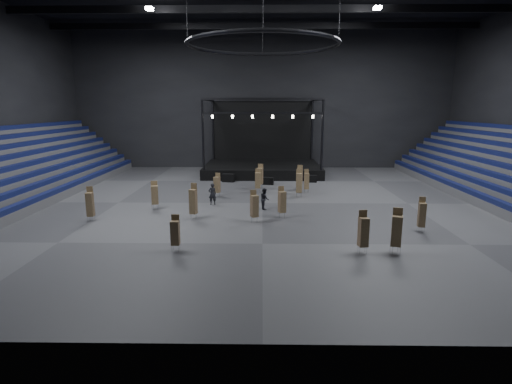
{
  "coord_description": "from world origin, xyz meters",
  "views": [
    {
      "loc": [
        -0.04,
        -33.51,
        8.1
      ],
      "look_at": [
        -0.52,
        -2.0,
        1.4
      ],
      "focal_mm": 28.0,
      "sensor_mm": 36.0,
      "label": 1
    }
  ],
  "objects_px": {
    "chair_stack_0": "(299,177)",
    "chair_stack_6": "(282,201)",
    "chair_stack_13": "(422,214)",
    "chair_stack_3": "(307,181)",
    "chair_stack_2": "(254,206)",
    "flight_case_mid": "(268,181)",
    "chair_stack_4": "(193,201)",
    "chair_stack_8": "(299,182)",
    "chair_stack_1": "(155,194)",
    "crew_member": "(265,199)",
    "chair_stack_9": "(363,231)",
    "man_center": "(212,194)",
    "chair_stack_11": "(90,204)",
    "flight_case_right": "(311,179)",
    "chair_stack_10": "(260,176)",
    "flight_case_left": "(228,178)",
    "stage": "(262,161)",
    "chair_stack_14": "(397,230)",
    "chair_stack_5": "(217,184)",
    "chair_stack_7": "(258,180)",
    "chair_stack_12": "(175,232)"
  },
  "relations": [
    {
      "from": "chair_stack_1",
      "to": "chair_stack_7",
      "type": "xyz_separation_m",
      "value": [
        8.24,
        6.76,
        -0.01
      ]
    },
    {
      "from": "chair_stack_1",
      "to": "crew_member",
      "type": "xyz_separation_m",
      "value": [
        8.87,
        0.17,
        -0.37
      ]
    },
    {
      "from": "stage",
      "to": "chair_stack_10",
      "type": "distance_m",
      "value": 9.83
    },
    {
      "from": "flight_case_mid",
      "to": "chair_stack_0",
      "type": "relative_size",
      "value": 0.46
    },
    {
      "from": "chair_stack_0",
      "to": "flight_case_left",
      "type": "bearing_deg",
      "value": 167.1
    },
    {
      "from": "chair_stack_0",
      "to": "man_center",
      "type": "distance_m",
      "value": 10.12
    },
    {
      "from": "chair_stack_0",
      "to": "chair_stack_14",
      "type": "distance_m",
      "value": 18.07
    },
    {
      "from": "chair_stack_9",
      "to": "man_center",
      "type": "relative_size",
      "value": 1.35
    },
    {
      "from": "chair_stack_5",
      "to": "man_center",
      "type": "height_order",
      "value": "chair_stack_5"
    },
    {
      "from": "chair_stack_10",
      "to": "chair_stack_14",
      "type": "xyz_separation_m",
      "value": [
        7.75,
        -18.39,
        0.05
      ]
    },
    {
      "from": "flight_case_right",
      "to": "chair_stack_4",
      "type": "bearing_deg",
      "value": -125.15
    },
    {
      "from": "chair_stack_13",
      "to": "chair_stack_4",
      "type": "bearing_deg",
      "value": 175.92
    },
    {
      "from": "chair_stack_14",
      "to": "man_center",
      "type": "height_order",
      "value": "chair_stack_14"
    },
    {
      "from": "flight_case_right",
      "to": "chair_stack_6",
      "type": "height_order",
      "value": "chair_stack_6"
    },
    {
      "from": "chair_stack_13",
      "to": "crew_member",
      "type": "relative_size",
      "value": 1.36
    },
    {
      "from": "chair_stack_4",
      "to": "chair_stack_6",
      "type": "distance_m",
      "value": 6.58
    },
    {
      "from": "flight_case_right",
      "to": "chair_stack_1",
      "type": "xyz_separation_m",
      "value": [
        -14.09,
        -12.16,
        0.85
      ]
    },
    {
      "from": "chair_stack_13",
      "to": "chair_stack_0",
      "type": "bearing_deg",
      "value": 123.12
    },
    {
      "from": "chair_stack_1",
      "to": "flight_case_mid",
      "type": "bearing_deg",
      "value": 33.76
    },
    {
      "from": "flight_case_left",
      "to": "crew_member",
      "type": "relative_size",
      "value": 0.78
    },
    {
      "from": "chair_stack_8",
      "to": "man_center",
      "type": "relative_size",
      "value": 1.44
    },
    {
      "from": "chair_stack_4",
      "to": "chair_stack_8",
      "type": "distance_m",
      "value": 11.33
    },
    {
      "from": "chair_stack_3",
      "to": "chair_stack_13",
      "type": "relative_size",
      "value": 0.97
    },
    {
      "from": "chair_stack_5",
      "to": "crew_member",
      "type": "relative_size",
      "value": 1.28
    },
    {
      "from": "chair_stack_8",
      "to": "chair_stack_11",
      "type": "bearing_deg",
      "value": -142.23
    },
    {
      "from": "flight_case_mid",
      "to": "chair_stack_11",
      "type": "relative_size",
      "value": 0.45
    },
    {
      "from": "flight_case_mid",
      "to": "chair_stack_4",
      "type": "height_order",
      "value": "chair_stack_4"
    },
    {
      "from": "flight_case_right",
      "to": "chair_stack_10",
      "type": "height_order",
      "value": "chair_stack_10"
    },
    {
      "from": "chair_stack_13",
      "to": "chair_stack_3",
      "type": "bearing_deg",
      "value": 123.5
    },
    {
      "from": "chair_stack_0",
      "to": "chair_stack_6",
      "type": "height_order",
      "value": "chair_stack_0"
    },
    {
      "from": "flight_case_mid",
      "to": "chair_stack_6",
      "type": "height_order",
      "value": "chair_stack_6"
    },
    {
      "from": "chair_stack_7",
      "to": "man_center",
      "type": "relative_size",
      "value": 1.26
    },
    {
      "from": "chair_stack_11",
      "to": "flight_case_right",
      "type": "bearing_deg",
      "value": 36.34
    },
    {
      "from": "chair_stack_9",
      "to": "chair_stack_13",
      "type": "xyz_separation_m",
      "value": [
        4.84,
        4.02,
        -0.08
      ]
    },
    {
      "from": "chair_stack_7",
      "to": "chair_stack_10",
      "type": "height_order",
      "value": "chair_stack_10"
    },
    {
      "from": "chair_stack_6",
      "to": "chair_stack_8",
      "type": "height_order",
      "value": "chair_stack_8"
    },
    {
      "from": "flight_case_left",
      "to": "chair_stack_7",
      "type": "height_order",
      "value": "chair_stack_7"
    },
    {
      "from": "chair_stack_13",
      "to": "chair_stack_14",
      "type": "height_order",
      "value": "chair_stack_14"
    },
    {
      "from": "flight_case_mid",
      "to": "chair_stack_0",
      "type": "xyz_separation_m",
      "value": [
        3.07,
        -2.78,
        0.93
      ]
    },
    {
      "from": "flight_case_mid",
      "to": "flight_case_right",
      "type": "height_order",
      "value": "flight_case_right"
    },
    {
      "from": "crew_member",
      "to": "stage",
      "type": "bearing_deg",
      "value": -9.1
    },
    {
      "from": "chair_stack_0",
      "to": "chair_stack_2",
      "type": "distance_m",
      "value": 12.28
    },
    {
      "from": "chair_stack_5",
      "to": "chair_stack_7",
      "type": "height_order",
      "value": "chair_stack_7"
    },
    {
      "from": "flight_case_mid",
      "to": "chair_stack_6",
      "type": "xyz_separation_m",
      "value": [
        0.83,
        -13.01,
        0.85
      ]
    },
    {
      "from": "chair_stack_11",
      "to": "chair_stack_9",
      "type": "bearing_deg",
      "value": -23.9
    },
    {
      "from": "chair_stack_1",
      "to": "chair_stack_2",
      "type": "relative_size",
      "value": 0.98
    },
    {
      "from": "flight_case_mid",
      "to": "chair_stack_12",
      "type": "xyz_separation_m",
      "value": [
        -5.61,
        -20.28,
        0.75
      ]
    },
    {
      "from": "flight_case_mid",
      "to": "chair_stack_3",
      "type": "height_order",
      "value": "chair_stack_3"
    },
    {
      "from": "flight_case_right",
      "to": "chair_stack_2",
      "type": "xyz_separation_m",
      "value": [
        -5.99,
        -15.73,
        0.84
      ]
    },
    {
      "from": "chair_stack_9",
      "to": "chair_stack_8",
      "type": "bearing_deg",
      "value": 90.54
    }
  ]
}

